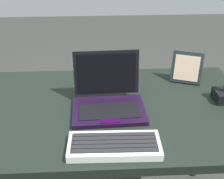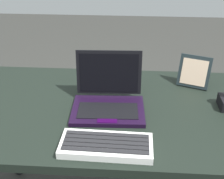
% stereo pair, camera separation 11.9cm
% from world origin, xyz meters
% --- Properties ---
extents(desk, '(1.31, 0.73, 0.76)m').
position_xyz_m(desk, '(0.00, 0.00, 0.65)').
color(desk, black).
rests_on(desk, ground).
extents(laptop_front, '(0.31, 0.25, 0.23)m').
position_xyz_m(laptop_front, '(0.03, -0.01, 0.80)').
color(laptop_front, black).
rests_on(laptop_front, desk).
extents(external_keyboard, '(0.33, 0.14, 0.03)m').
position_xyz_m(external_keyboard, '(0.04, -0.26, 0.77)').
color(external_keyboard, silver).
rests_on(external_keyboard, desk).
extents(photo_frame, '(0.16, 0.10, 0.15)m').
position_xyz_m(photo_frame, '(0.43, 0.21, 0.83)').
color(photo_frame, black).
rests_on(photo_frame, desk).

